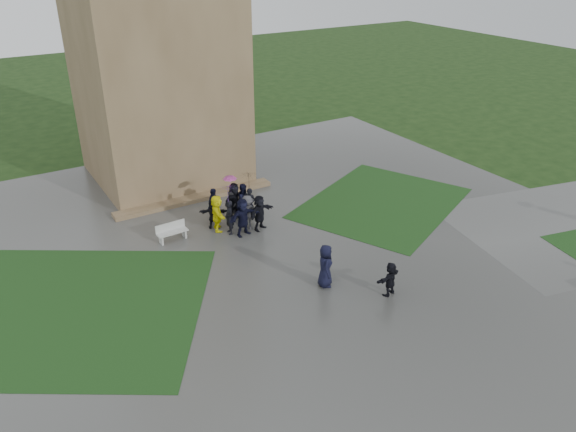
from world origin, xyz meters
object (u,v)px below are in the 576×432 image
tower (151,19)px  pedestrian_mid (325,266)px  pedestrian_near (390,279)px  bench (172,232)px

tower → pedestrian_mid: (1.29, -14.98, -8.05)m
pedestrian_mid → pedestrian_near: bearing=-107.6°
tower → pedestrian_near: size_ratio=12.39×
tower → pedestrian_near: tower is taller
bench → pedestrian_mid: bearing=-63.1°
bench → pedestrian_near: size_ratio=1.03×
bench → pedestrian_mid: 8.04m
tower → pedestrian_mid: tower is taller
tower → bench: 12.02m
pedestrian_mid → pedestrian_near: size_ratio=1.28×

